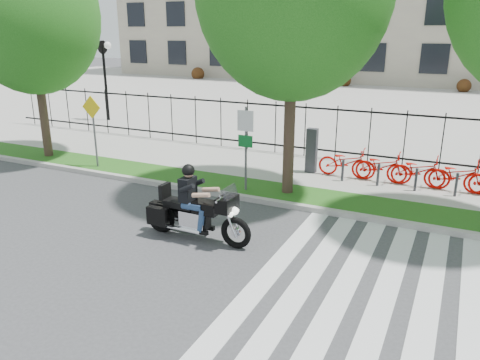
% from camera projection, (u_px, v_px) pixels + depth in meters
% --- Properties ---
extents(ground, '(120.00, 120.00, 0.00)m').
position_uv_depth(ground, '(168.00, 260.00, 10.10)').
color(ground, '#3C3C3F').
rests_on(ground, ground).
extents(curb, '(60.00, 0.20, 0.15)m').
position_uv_depth(curb, '(248.00, 198.00, 13.59)').
color(curb, '#A4A29B').
rests_on(curb, ground).
extents(grass_verge, '(60.00, 1.50, 0.15)m').
position_uv_depth(grass_verge, '(260.00, 190.00, 14.32)').
color(grass_verge, '#1C5715').
rests_on(grass_verge, ground).
extents(sidewalk, '(60.00, 3.50, 0.15)m').
position_uv_depth(sidewalk, '(288.00, 169.00, 16.46)').
color(sidewalk, '#A9A69E').
rests_on(sidewalk, ground).
extents(plaza, '(80.00, 34.00, 0.10)m').
position_uv_depth(plaza, '(378.00, 103.00, 31.51)').
color(plaza, '#A9A69E').
rests_on(plaza, ground).
extents(crosswalk_stripes, '(5.70, 8.00, 0.01)m').
position_uv_depth(crosswalk_stripes, '(401.00, 317.00, 8.09)').
color(crosswalk_stripes, silver).
rests_on(crosswalk_stripes, ground).
extents(iron_fence, '(30.00, 0.06, 2.00)m').
position_uv_depth(iron_fence, '(305.00, 130.00, 17.63)').
color(iron_fence, black).
rests_on(iron_fence, sidewalk).
extents(lamp_post_left, '(1.06, 0.70, 4.25)m').
position_uv_depth(lamp_post_left, '(104.00, 61.00, 24.38)').
color(lamp_post_left, black).
rests_on(lamp_post_left, ground).
extents(street_tree_0, '(4.77, 4.77, 7.81)m').
position_uv_depth(street_tree_0, '(31.00, 16.00, 16.42)').
color(street_tree_0, '#3B2A20').
rests_on(street_tree_0, grass_verge).
extents(bike_share_station, '(7.80, 0.86, 1.50)m').
position_uv_depth(bike_share_station, '(435.00, 173.00, 14.09)').
color(bike_share_station, '#2D2D33').
rests_on(bike_share_station, sidewalk).
extents(sign_pole_regulatory, '(0.50, 0.09, 2.50)m').
position_uv_depth(sign_pole_regulatory, '(246.00, 138.00, 13.62)').
color(sign_pole_regulatory, '#59595B').
rests_on(sign_pole_regulatory, grass_verge).
extents(sign_pole_warning, '(0.78, 0.09, 2.49)m').
position_uv_depth(sign_pole_warning, '(93.00, 122.00, 16.02)').
color(sign_pole_warning, '#59595B').
rests_on(sign_pole_warning, grass_verge).
extents(motorcycle_rider, '(2.85, 0.84, 2.20)m').
position_uv_depth(motorcycle_rider, '(195.00, 210.00, 10.91)').
color(motorcycle_rider, black).
rests_on(motorcycle_rider, ground).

